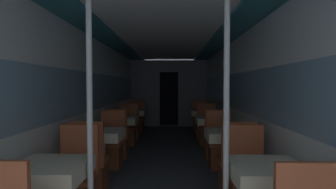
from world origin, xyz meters
name	(u,v)px	position (x,y,z in m)	size (l,w,h in m)	color
wall_left	(95,99)	(-1.34, 3.56, 1.17)	(0.05, 9.92, 2.29)	silver
wall_right	(237,99)	(1.34, 3.56, 1.17)	(0.05, 9.92, 2.29)	silver
ceiling_panel	(166,37)	(0.00, 3.56, 2.34)	(2.68, 9.92, 0.07)	white
bulkhead_far	(169,93)	(0.00, 7.71, 1.14)	(2.63, 0.09, 2.29)	slate
dining_table_left_0	(50,176)	(-0.95, 0.89, 0.62)	(0.62, 0.62, 0.74)	#4C4C51
chair_left_far_0	(74,188)	(-0.95, 1.45, 0.29)	(0.44, 0.44, 0.97)	brown
support_pole_left_0	(90,117)	(-0.60, 0.89, 1.15)	(0.05, 0.05, 2.29)	silver
dining_table_left_1	(102,138)	(-0.95, 2.58, 0.62)	(0.62, 0.62, 0.74)	#4C4C51
chair_left_near_1	(91,171)	(-0.95, 2.03, 0.29)	(0.44, 0.44, 0.97)	brown
chair_left_far_1	(111,150)	(-0.95, 3.14, 0.29)	(0.44, 0.44, 0.97)	brown
dining_table_left_2	(123,122)	(-0.95, 4.28, 0.62)	(0.62, 0.62, 0.74)	#4C4C51
chair_left_near_2	(118,143)	(-0.95, 3.72, 0.29)	(0.44, 0.44, 0.97)	brown
chair_left_far_2	(128,133)	(-0.95, 4.83, 0.29)	(0.44, 0.44, 0.97)	brown
dining_table_left_3	(134,114)	(-0.95, 5.97, 0.62)	(0.62, 0.62, 0.74)	#4C4C51
chair_left_near_3	(131,129)	(-0.95, 5.41, 0.29)	(0.44, 0.44, 0.97)	brown
chair_left_far_3	(137,123)	(-0.95, 6.52, 0.29)	(0.44, 0.44, 0.97)	brown
dining_table_right_0	(267,177)	(0.95, 0.89, 0.62)	(0.62, 0.62, 0.74)	#4C4C51
support_pole_right_0	(226,118)	(0.60, 0.89, 1.15)	(0.05, 0.05, 2.29)	silver
dining_table_right_1	(227,138)	(0.95, 2.58, 0.62)	(0.62, 0.62, 0.74)	#4C4C51
chair_right_near_1	(235,172)	(0.95, 2.03, 0.29)	(0.44, 0.44, 0.97)	brown
chair_right_far_1	(220,151)	(0.95, 3.14, 0.29)	(0.44, 0.44, 0.97)	brown
dining_table_right_2	(211,122)	(0.95, 4.28, 0.62)	(0.62, 0.62, 0.74)	#4C4C51
chair_right_near_2	(215,143)	(0.95, 3.72, 0.29)	(0.44, 0.44, 0.97)	brown
chair_right_far_2	(207,133)	(0.95, 4.83, 0.29)	(0.44, 0.44, 0.97)	brown
dining_table_right_3	(202,114)	(0.95, 5.97, 0.62)	(0.62, 0.62, 0.74)	#4C4C51
chair_right_near_3	(204,129)	(0.95, 5.41, 0.29)	(0.44, 0.44, 0.97)	brown
chair_right_far_3	(200,123)	(0.95, 6.52, 0.29)	(0.44, 0.44, 0.97)	brown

